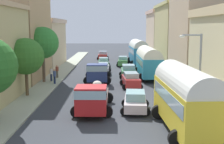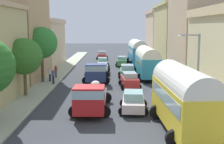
% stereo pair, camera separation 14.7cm
% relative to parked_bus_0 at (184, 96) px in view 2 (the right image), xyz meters
% --- Properties ---
extents(ground_plane, '(154.00, 154.00, 0.00)m').
position_rel_parked_bus_0_xyz_m(ground_plane, '(-4.48, 23.00, -2.26)').
color(ground_plane, '#363A40').
extents(sidewalk_left, '(2.50, 70.00, 0.14)m').
position_rel_parked_bus_0_xyz_m(sidewalk_left, '(-11.73, 23.00, -2.19)').
color(sidewalk_left, '#A7AE96').
rests_on(sidewalk_left, ground).
extents(sidewalk_right, '(2.50, 70.00, 0.14)m').
position_rel_parked_bus_0_xyz_m(sidewalk_right, '(2.77, 23.00, -2.19)').
color(sidewalk_right, '#AFAEA4').
rests_on(sidewalk_right, ground).
extents(building_left_2, '(6.12, 10.81, 12.94)m').
position_rel_parked_bus_0_xyz_m(building_left_2, '(-15.76, 19.00, 4.24)').
color(building_left_2, tan).
rests_on(building_left_2, ground).
extents(building_left_3, '(5.10, 13.06, 7.68)m').
position_rel_parked_bus_0_xyz_m(building_left_3, '(-15.30, 31.33, 1.61)').
color(building_left_3, beige).
rests_on(building_left_3, ground).
extents(building_right_2, '(5.90, 11.76, 14.24)m').
position_rel_parked_bus_0_xyz_m(building_right_2, '(6.70, 22.07, 4.89)').
color(building_right_2, tan).
rests_on(building_right_2, ground).
extents(building_right_3, '(5.90, 14.74, 10.49)m').
position_rel_parked_bus_0_xyz_m(building_right_3, '(6.70, 35.94, 3.01)').
color(building_right_3, tan).
rests_on(building_right_3, ground).
extents(building_right_4, '(6.17, 14.43, 10.09)m').
position_rel_parked_bus_0_xyz_m(building_right_4, '(6.82, 51.12, 2.82)').
color(building_right_4, '#CEB390').
rests_on(building_right_4, ground).
extents(parked_bus_0, '(3.45, 8.39, 4.07)m').
position_rel_parked_bus_0_xyz_m(parked_bus_0, '(0.00, 0.00, 0.00)').
color(parked_bus_0, yellow).
rests_on(parked_bus_0, ground).
extents(parked_bus_1, '(3.30, 8.78, 3.91)m').
position_rel_parked_bus_0_xyz_m(parked_bus_1, '(0.12, 19.96, -0.10)').
color(parked_bus_1, teal).
rests_on(parked_bus_1, ground).
extents(parked_bus_2, '(3.54, 8.73, 4.23)m').
position_rel_parked_bus_0_xyz_m(parked_bus_2, '(-0.00, 33.78, 0.08)').
color(parked_bus_2, teal).
rests_on(parked_bus_2, ground).
extents(cargo_truck_0, '(3.09, 7.28, 2.34)m').
position_rel_parked_bus_0_xyz_m(cargo_truck_0, '(-5.95, 4.11, -1.06)').
color(cargo_truck_0, red).
rests_on(cargo_truck_0, ground).
extents(cargo_truck_1, '(3.23, 6.91, 2.34)m').
position_rel_parked_bus_0_xyz_m(cargo_truck_1, '(-6.20, 16.70, -1.06)').
color(cargo_truck_1, navy).
rests_on(cargo_truck_1, ground).
extents(car_0, '(2.14, 4.23, 1.56)m').
position_rel_parked_bus_0_xyz_m(car_0, '(-5.69, 23.20, -1.48)').
color(car_0, silver).
rests_on(car_0, ground).
extents(car_1, '(2.31, 4.00, 1.56)m').
position_rel_parked_bus_0_xyz_m(car_1, '(-5.86, 30.04, -1.47)').
color(car_1, '#4A9755').
rests_on(car_1, ground).
extents(car_2, '(2.31, 3.71, 1.66)m').
position_rel_parked_bus_0_xyz_m(car_2, '(-6.32, 41.67, -1.43)').
color(car_2, '#B8312B').
rests_on(car_2, ground).
extents(car_3, '(2.40, 4.08, 1.54)m').
position_rel_parked_bus_0_xyz_m(car_3, '(-2.71, 4.61, -1.49)').
color(car_3, silver).
rests_on(car_3, ground).
extents(car_4, '(2.37, 4.17, 1.62)m').
position_rel_parked_bus_0_xyz_m(car_4, '(-2.48, 13.85, -1.45)').
color(car_4, red).
rests_on(car_4, ground).
extents(car_5, '(2.38, 3.97, 1.67)m').
position_rel_parked_bus_0_xyz_m(car_5, '(-2.40, 20.04, -1.43)').
color(car_5, '#4C9157').
rests_on(car_5, ground).
extents(car_6, '(2.28, 4.47, 1.61)m').
position_rel_parked_bus_0_xyz_m(car_6, '(-2.69, 31.74, -1.45)').
color(car_6, '#509449').
rests_on(car_6, ground).
extents(pedestrian_1, '(0.37, 0.37, 1.81)m').
position_rel_parked_bus_0_xyz_m(pedestrian_1, '(-11.61, 16.79, -1.23)').
color(pedestrian_1, '#1D2742').
rests_on(pedestrian_1, ground).
extents(pedestrian_2, '(0.47, 0.47, 1.79)m').
position_rel_parked_bus_0_xyz_m(pedestrian_2, '(-10.93, 15.26, -1.23)').
color(pedestrian_2, '#18244A').
rests_on(pedestrian_2, ground).
extents(pedestrian_3, '(0.52, 0.52, 1.71)m').
position_rel_parked_bus_0_xyz_m(pedestrian_3, '(-11.37, 19.34, -1.29)').
color(pedestrian_3, '#514D40').
rests_on(pedestrian_3, ground).
extents(streetlamp_near, '(1.70, 0.28, 5.96)m').
position_rel_parked_bus_0_xyz_m(streetlamp_near, '(1.78, 4.05, 1.33)').
color(streetlamp_near, gray).
rests_on(streetlamp_near, ground).
extents(roadside_tree_1, '(3.35, 3.35, 5.46)m').
position_rel_parked_bus_0_xyz_m(roadside_tree_1, '(-12.38, 9.39, 1.51)').
color(roadside_tree_1, brown).
rests_on(roadside_tree_1, ground).
extents(roadside_tree_2, '(3.62, 3.62, 6.46)m').
position_rel_parked_bus_0_xyz_m(roadside_tree_2, '(-12.38, 16.47, 2.36)').
color(roadside_tree_2, brown).
rests_on(roadside_tree_2, ground).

